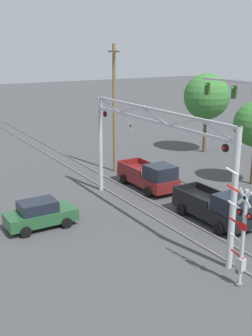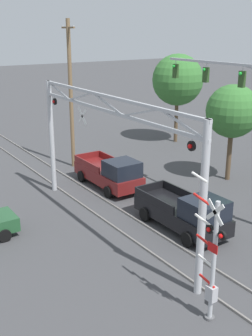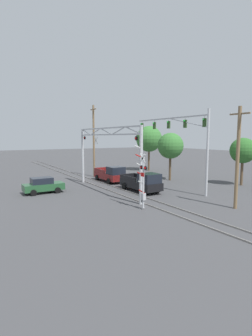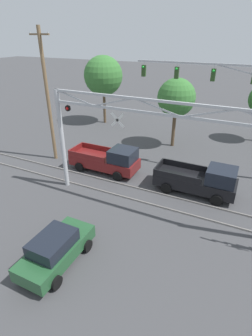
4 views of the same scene
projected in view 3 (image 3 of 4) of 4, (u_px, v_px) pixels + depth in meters
The scene contains 13 objects.
rail_track_near at pixel (109, 190), 28.68m from camera, with size 80.00×0.08×0.10m, color gray.
rail_track_far at pixel (120, 189), 29.42m from camera, with size 80.00×0.08×0.10m, color gray.
crossing_gantry at pixel (106, 150), 28.02m from camera, with size 13.48×0.31×6.86m.
crossing_signal_mast at pixel (143, 183), 21.19m from camera, with size 1.71×0.35×5.17m.
traffic_signal_span at pixel (185, 135), 28.03m from camera, with size 11.80×0.39×8.58m.
pickup_truck_lead at pixel (142, 183), 28.06m from camera, with size 5.45×2.29×2.13m.
pickup_truck_following at pixel (111, 174), 34.22m from camera, with size 5.52×2.29×2.13m.
sedan_waiting at pixel (43, 185), 27.41m from camera, with size 2.03×4.08×1.65m.
utility_pole_left at pixel (94, 140), 38.34m from camera, with size 1.80×0.28×10.43m.
utility_pole_right at pixel (238, 157), 21.04m from camera, with size 1.80×0.28×8.28m.
background_tree_beyond_span at pixel (243, 151), 31.48m from camera, with size 3.07×3.07×5.77m.
background_tree_far_left_verge at pixel (149, 139), 45.11m from camera, with size 4.45×4.45×7.75m.
background_tree_far_right_verge at pixel (170, 146), 35.08m from camera, with size 3.47×3.47×6.42m.
Camera 3 is at (25.05, 1.62, 5.85)m, focal length 28.00 mm.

